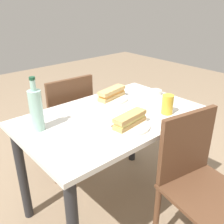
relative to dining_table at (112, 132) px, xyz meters
name	(u,v)px	position (x,y,z in m)	size (l,w,h in m)	color
ground_plane	(112,203)	(0.00, 0.00, -0.61)	(8.00, 8.00, 0.00)	#8C755B
dining_table	(112,132)	(0.00, 0.00, 0.00)	(1.16, 0.73, 0.73)	silver
chair_far	(67,119)	(-0.01, 0.56, -0.12)	(0.43, 0.43, 0.87)	brown
chair_near	(196,179)	(0.13, -0.56, -0.12)	(0.47, 0.47, 0.87)	brown
plate_near	(112,99)	(0.17, 0.20, 0.13)	(0.23, 0.23, 0.01)	silver
baguette_sandwich_near	(112,93)	(0.17, 0.20, 0.17)	(0.25, 0.11, 0.07)	tan
knife_near	(106,96)	(0.15, 0.24, 0.14)	(0.17, 0.09, 0.01)	silver
plate_far	(130,126)	(-0.03, -0.19, 0.13)	(0.23, 0.23, 0.01)	silver
baguette_sandwich_far	(130,119)	(-0.03, -0.19, 0.17)	(0.23, 0.10, 0.07)	tan
knife_far	(121,122)	(-0.05, -0.14, 0.14)	(0.18, 0.02, 0.01)	silver
water_bottle	(36,109)	(-0.44, 0.13, 0.24)	(0.07, 0.07, 0.31)	#99C6B7
beer_glass	(168,104)	(0.28, -0.21, 0.18)	(0.07, 0.07, 0.12)	gold
olive_bowl	(155,92)	(0.50, 0.06, 0.14)	(0.10, 0.10, 0.03)	silver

